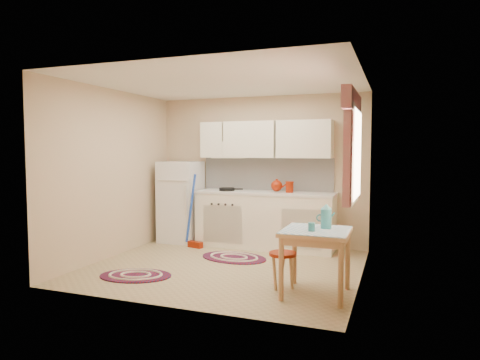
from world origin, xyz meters
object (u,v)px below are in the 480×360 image
fridge (181,202)px  table (316,263)px  base_cabinets (265,221)px  stool (283,270)px

fridge → table: size_ratio=1.94×
fridge → base_cabinets: bearing=1.9°
base_cabinets → stool: size_ratio=5.36×
fridge → table: bearing=-35.8°
stool → table: bearing=-13.2°
table → stool: table is taller
base_cabinets → table: bearing=-59.2°
table → fridge: bearing=144.2°
fridge → base_cabinets: (1.51, 0.05, -0.26)m
fridge → table: 3.36m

